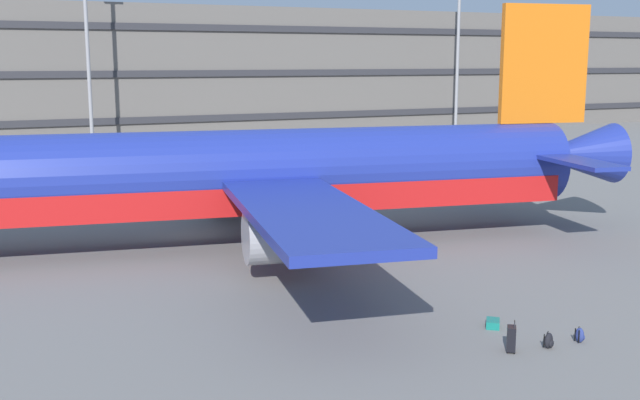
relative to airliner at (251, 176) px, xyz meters
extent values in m
plane|color=slate|center=(-2.24, 2.04, -3.30)|extent=(600.00, 600.00, 0.00)
cube|color=#605B56|center=(-2.24, 55.52, 3.93)|extent=(173.69, 15.28, 14.46)
cube|color=#2D2D33|center=(-2.24, 47.78, -0.89)|extent=(171.95, 0.24, 0.70)
cube|color=#2D2D33|center=(-2.24, 47.78, 3.93)|extent=(171.95, 0.24, 0.70)
cube|color=#2D2D33|center=(-2.24, 47.78, 8.76)|extent=(171.95, 0.24, 0.70)
cylinder|color=navy|center=(-0.40, 0.06, 0.19)|extent=(32.61, 9.09, 3.98)
cube|color=red|center=(-0.40, 0.06, -0.90)|extent=(31.32, 8.80, 1.27)
cone|color=navy|center=(16.97, -2.73, 0.49)|extent=(5.22, 3.91, 3.19)
cube|color=orange|center=(15.00, -2.42, 5.17)|extent=(4.77, 1.12, 5.97)
cube|color=navy|center=(14.00, -6.09, 0.69)|extent=(2.73, 6.18, 0.20)
cube|color=navy|center=(15.20, 1.38, 0.69)|extent=(2.73, 6.18, 0.20)
cube|color=navy|center=(-0.81, -8.78, -0.11)|extent=(6.51, 14.13, 0.36)
cube|color=navy|center=(1.99, 8.59, -0.11)|extent=(6.51, 14.13, 0.36)
cylinder|color=#9E9EA3|center=(-0.92, -6.28, -1.50)|extent=(3.16, 2.62, 2.19)
cylinder|color=#9E9EA3|center=(1.10, 6.25, -1.50)|extent=(3.16, 2.62, 2.19)
cylinder|color=black|center=(0.61, -1.81, -2.85)|extent=(0.94, 0.49, 0.90)
cylinder|color=slate|center=(0.61, -1.81, -2.10)|extent=(0.20, 0.20, 1.50)
cylinder|color=black|center=(1.15, 1.53, -2.85)|extent=(0.94, 0.49, 0.90)
cylinder|color=slate|center=(1.15, 1.53, -2.10)|extent=(0.20, 0.20, 1.50)
cylinder|color=gray|center=(-1.65, 42.29, 6.25)|extent=(0.36, 0.36, 19.09)
cylinder|color=gray|center=(39.70, 42.29, 9.69)|extent=(0.36, 0.36, 25.98)
cube|color=#147266|center=(3.46, -14.35, -3.17)|extent=(0.73, 0.78, 0.25)
cube|color=black|center=(3.67, -14.08, -3.17)|extent=(0.19, 0.15, 0.02)
cube|color=black|center=(2.63, -16.38, -2.88)|extent=(0.46, 0.50, 0.74)
cylinder|color=#333338|center=(2.63, -16.52, -2.42)|extent=(0.02, 0.02, 0.16)
cylinder|color=#333338|center=(2.76, -16.33, -2.42)|extent=(0.02, 0.02, 0.16)
cube|color=black|center=(2.70, -16.43, -2.34)|extent=(0.16, 0.20, 0.02)
cylinder|color=black|center=(2.45, -16.46, -3.27)|extent=(0.05, 0.05, 0.05)
cylinder|color=black|center=(2.65, -16.18, -3.27)|extent=(0.05, 0.05, 0.05)
cylinder|color=black|center=(2.61, -16.58, -3.27)|extent=(0.05, 0.05, 0.05)
cylinder|color=black|center=(2.82, -16.30, -3.27)|extent=(0.05, 0.05, 0.05)
ellipsoid|color=black|center=(3.86, -16.62, -3.05)|extent=(0.43, 0.35, 0.49)
ellipsoid|color=black|center=(3.90, -16.71, -3.12)|extent=(0.28, 0.20, 0.22)
torus|color=black|center=(3.85, -16.59, -2.79)|extent=(0.08, 0.04, 0.08)
cube|color=black|center=(3.91, -16.49, -3.05)|extent=(0.04, 0.04, 0.42)
cube|color=black|center=(3.72, -16.57, -3.05)|extent=(0.04, 0.04, 0.42)
ellipsoid|color=navy|center=(5.09, -16.61, -3.06)|extent=(0.25, 0.34, 0.48)
ellipsoid|color=navy|center=(5.19, -16.62, -3.13)|extent=(0.12, 0.24, 0.21)
torus|color=black|center=(5.05, -16.61, -2.81)|extent=(0.02, 0.08, 0.08)
cube|color=black|center=(4.99, -16.51, -3.06)|extent=(0.03, 0.04, 0.40)
cube|color=black|center=(4.98, -16.69, -3.06)|extent=(0.03, 0.04, 0.40)
camera|label=1|loc=(-11.63, -34.33, 5.41)|focal=43.44mm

